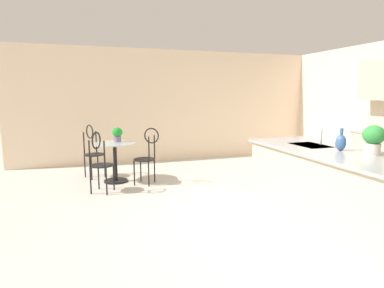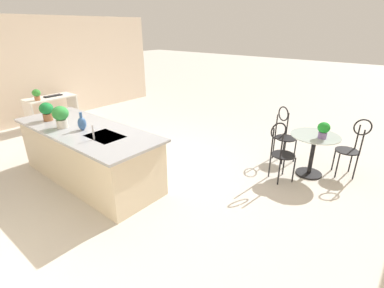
# 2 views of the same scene
# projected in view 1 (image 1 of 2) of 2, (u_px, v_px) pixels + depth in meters

# --- Properties ---
(ground_plane) EXTENTS (40.00, 40.00, 0.00)m
(ground_plane) POSITION_uv_depth(u_px,v_px,m) (265.00, 221.00, 4.16)
(ground_plane) COLOR beige
(wall_left_window) EXTENTS (0.12, 7.80, 2.70)m
(wall_left_window) POSITION_uv_depth(u_px,v_px,m) (177.00, 106.00, 7.95)
(wall_left_window) COLOR beige
(wall_left_window) RESTS_ON ground
(kitchen_island) EXTENTS (2.80, 1.06, 0.92)m
(kitchen_island) POSITION_uv_depth(u_px,v_px,m) (337.00, 187.00, 4.07)
(kitchen_island) COLOR beige
(kitchen_island) RESTS_ON ground
(bistro_table) EXTENTS (0.80, 0.80, 0.74)m
(bistro_table) POSITION_uv_depth(u_px,v_px,m) (115.00, 158.00, 5.95)
(bistro_table) COLOR black
(bistro_table) RESTS_ON ground
(chair_near_window) EXTENTS (0.53, 0.53, 1.04)m
(chair_near_window) POSITION_uv_depth(u_px,v_px,m) (147.00, 153.00, 5.77)
(chair_near_window) COLOR black
(chair_near_window) RESTS_ON ground
(chair_by_island) EXTENTS (0.52, 0.52, 1.04)m
(chair_by_island) POSITION_uv_depth(u_px,v_px,m) (100.00, 159.00, 5.24)
(chair_by_island) COLOR black
(chair_by_island) RESTS_ON ground
(chair_toward_desk) EXTENTS (0.52, 0.51, 1.04)m
(chair_toward_desk) POSITION_uv_depth(u_px,v_px,m) (93.00, 148.00, 6.29)
(chair_toward_desk) COLOR black
(chair_toward_desk) RESTS_ON ground
(sink_faucet) EXTENTS (0.02, 0.02, 0.22)m
(sink_faucet) POSITION_uv_depth(u_px,v_px,m) (321.00, 137.00, 4.56)
(sink_faucet) COLOR #B2B5BA
(sink_faucet) RESTS_ON kitchen_island
(potted_plant_on_table) EXTENTS (0.19, 0.19, 0.27)m
(potted_plant_on_table) POSITION_uv_depth(u_px,v_px,m) (117.00, 134.00, 6.02)
(potted_plant_on_table) COLOR #7A669E
(potted_plant_on_table) RESTS_ON bistro_table
(potted_plant_counter_near) EXTENTS (0.25, 0.25, 0.35)m
(potted_plant_counter_near) POSITION_uv_depth(u_px,v_px,m) (374.00, 138.00, 3.75)
(potted_plant_counter_near) COLOR beige
(potted_plant_counter_near) RESTS_ON kitchen_island
(vase_on_counter) EXTENTS (0.13, 0.13, 0.29)m
(vase_on_counter) POSITION_uv_depth(u_px,v_px,m) (341.00, 142.00, 4.05)
(vase_on_counter) COLOR #386099
(vase_on_counter) RESTS_ON kitchen_island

